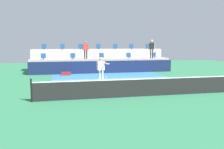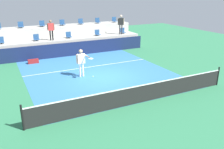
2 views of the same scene
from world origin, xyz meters
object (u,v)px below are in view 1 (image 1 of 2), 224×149
stadium_chair_lower_far_right (154,56)px  equipment_bag (66,74)px  stadium_chair_upper_left (62,47)px  stadium_chair_lower_far_left (43,57)px  stadium_chair_upper_center (98,47)px  stadium_chair_upper_mid_right (115,47)px  spectator_in_white (152,47)px  stadium_chair_lower_right (129,56)px  tennis_player (101,67)px  stadium_chair_upper_far_left (44,47)px  stadium_chair_upper_far_right (148,47)px  tennis_ball (106,77)px  stadium_chair_lower_center (102,56)px  stadium_chair_upper_mid_left (81,47)px  stadium_chair_lower_left (73,57)px  spectator_in_grey (86,48)px  stadium_chair_upper_right (131,47)px

stadium_chair_lower_far_right → equipment_bag: (-8.70, -2.11, -1.31)m
stadium_chair_lower_far_right → stadium_chair_upper_left: bearing=168.5°
stadium_chair_lower_far_right → stadium_chair_lower_far_left: bearing=180.0°
stadium_chair_upper_center → stadium_chair_upper_mid_right: same height
stadium_chair_lower_far_right → spectator_in_white: spectator_in_white is taller
stadium_chair_lower_right → tennis_player: size_ratio=0.30×
stadium_chair_lower_far_right → stadium_chair_upper_left: stadium_chair_upper_left is taller
stadium_chair_upper_far_left → stadium_chair_upper_far_right: bearing=0.0°
stadium_chair_upper_mid_right → tennis_ball: 10.82m
stadium_chair_lower_center → stadium_chair_upper_far_right: bearing=18.7°
stadium_chair_upper_far_left → stadium_chair_upper_mid_left: bearing=0.0°
stadium_chair_lower_far_left → spectator_in_white: spectator_in_white is taller
stadium_chair_lower_left → stadium_chair_upper_left: size_ratio=1.00×
spectator_in_white → equipment_bag: bearing=-168.2°
stadium_chair_upper_center → stadium_chair_upper_mid_right: (1.77, 0.00, 0.00)m
stadium_chair_upper_left → stadium_chair_upper_mid_left: size_ratio=1.00×
spectator_in_white → stadium_chair_lower_far_left: bearing=177.8°
stadium_chair_upper_far_left → equipment_bag: bearing=-64.0°
stadium_chair_lower_left → stadium_chair_lower_far_right: same height
stadium_chair_lower_far_right → stadium_chair_upper_far_left: stadium_chair_upper_far_left is taller
tennis_player → stadium_chair_upper_mid_right: bearing=70.4°
stadium_chair_upper_mid_right → spectator_in_grey: (-3.31, -2.18, -0.09)m
stadium_chair_upper_right → tennis_player: 9.59m
stadium_chair_lower_left → stadium_chair_upper_mid_right: 4.88m
stadium_chair_lower_far_left → stadium_chair_lower_far_right: 10.60m
stadium_chair_lower_far_left → stadium_chair_upper_left: stadium_chair_upper_left is taller
stadium_chair_upper_mid_right → spectator_in_white: (3.09, -2.18, 0.01)m
stadium_chair_lower_far_left → stadium_chair_upper_far_right: bearing=9.6°
stadium_chair_upper_center → stadium_chair_upper_mid_right: bearing=0.0°
stadium_chair_upper_center → spectator_in_white: spectator_in_white is taller
stadium_chair_upper_left → stadium_chair_lower_far_left: bearing=-134.1°
stadium_chair_lower_far_left → stadium_chair_upper_center: (5.31, 1.80, 0.85)m
spectator_in_grey → stadium_chair_upper_far_left: bearing=149.9°
stadium_chair_lower_far_left → spectator_in_white: size_ratio=0.29×
stadium_chair_lower_left → equipment_bag: size_ratio=0.68×
stadium_chair_lower_center → stadium_chair_lower_left: bearing=180.0°
stadium_chair_lower_right → stadium_chair_upper_right: 2.15m
stadium_chair_lower_left → stadium_chair_upper_center: (2.69, 1.80, 0.85)m
stadium_chair_upper_left → equipment_bag: (0.16, -3.91, -2.16)m
spectator_in_grey → tennis_ball: size_ratio=24.03×
stadium_chair_lower_center → stadium_chair_upper_mid_right: (1.76, 1.80, 0.85)m
stadium_chair_upper_mid_left → stadium_chair_upper_left: bearing=180.0°
stadium_chair_lower_right → stadium_chair_upper_mid_right: size_ratio=1.00×
stadium_chair_upper_right → spectator_in_grey: spectator_in_grey is taller
stadium_chair_lower_center → spectator_in_white: bearing=-4.5°
stadium_chair_upper_right → equipment_bag: 8.22m
stadium_chair_lower_far_right → stadium_chair_upper_mid_right: bearing=152.9°
stadium_chair_lower_far_right → stadium_chair_upper_far_left: 10.79m
stadium_chair_upper_left → spectator_in_grey: bearing=-47.1°
stadium_chair_lower_right → stadium_chair_upper_far_left: bearing=167.3°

